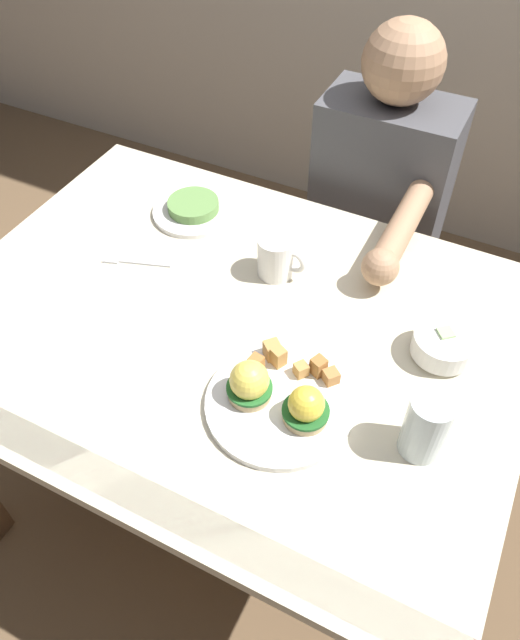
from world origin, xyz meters
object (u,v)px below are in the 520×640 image
Objects in this scene: fork at (132,261)px; side_plate at (194,209)px; fruit_bowl at (443,345)px; water_glass_near at (425,429)px; eggs_benedict_plate at (278,397)px; coffee_mug at (277,256)px; diner_person at (376,211)px; dining_table at (230,354)px.

side_plate is at bearing 81.35° from fork.
water_glass_near is (0.02, -0.22, 0.03)m from fruit_bowl.
coffee_mug reaches higher than eggs_benedict_plate.
fruit_bowl reaches higher than fork.
water_glass_near reaches higher than coffee_mug.
eggs_benedict_plate is 2.25× the size of fruit_bowl.
water_glass_near is 0.12× the size of diner_person.
coffee_mug is 0.73× the size of fork.
water_glass_near reaches higher than side_plate.
fork is 0.13× the size of diner_person.
coffee_mug is 0.56× the size of side_plate.
water_glass_near is (0.43, -0.11, 0.16)m from dining_table.
dining_table is at bearing -101.50° from diner_person.
coffee_mug is (-0.39, 0.07, 0.02)m from fruit_bowl.
fork is (-0.28, 0.06, 0.11)m from dining_table.
diner_person reaches higher than coffee_mug.
eggs_benedict_plate is at bearing -23.95° from fork.
diner_person reaches higher than dining_table.
fruit_bowl is 0.58m from diner_person.
side_plate is at bearing -138.71° from diner_person.
eggs_benedict_plate is at bearing -133.20° from fruit_bowl.
fork is (-0.30, -0.11, -0.05)m from coffee_mug.
fruit_bowl is 0.60× the size of side_plate.
eggs_benedict_plate is at bearing -173.05° from water_glass_near.
side_plate is (0.03, 0.22, 0.01)m from fork.
water_glass_near is 0.66× the size of side_plate.
water_glass_near reaches higher than dining_table.
water_glass_near is (0.71, -0.17, 0.05)m from fork.
coffee_mug reaches higher than dining_table.
fork is at bearing 167.42° from dining_table.
diner_person reaches higher than fork.
fruit_bowl is 0.68m from side_plate.
side_plate is at bearing 165.46° from fruit_bowl.
diner_person is at bearing 53.33° from fork.
dining_table is 0.31m from fork.
fruit_bowl is (0.41, 0.11, 0.14)m from dining_table.
fork is 0.22m from side_plate.
eggs_benedict_plate is at bearing -38.26° from dining_table.
fruit_bowl is at bearing 3.69° from fork.
side_plate is (-0.25, 0.28, 0.12)m from dining_table.
dining_table is 1.05× the size of diner_person.
diner_person is (0.10, 0.43, -0.14)m from coffee_mug.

